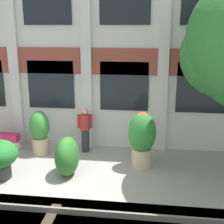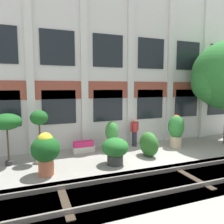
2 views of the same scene
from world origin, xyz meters
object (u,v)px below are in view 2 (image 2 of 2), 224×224
Objects in this scene: potted_plant_ribbed_drum at (115,149)px; resident_by_doorway at (135,131)px; potted_plant_low_pan at (7,123)px; potted_plant_glazed_jar at (112,135)px; potted_plant_fluted_column at (176,129)px; potted_plant_terracotta_small at (39,125)px; potted_plant_square_trough at (84,147)px; topiary_hedge at (149,144)px; potted_plant_stone_basin at (46,150)px.

resident_by_doorway is (2.05, 2.27, 0.18)m from potted_plant_ribbed_drum.
potted_plant_low_pan reaches higher than resident_by_doorway.
potted_plant_ribbed_drum is (4.18, -1.49, -1.15)m from potted_plant_low_pan.
potted_plant_ribbed_drum is (-0.57, -1.87, -0.17)m from potted_plant_glazed_jar.
potted_plant_terracotta_small is (-6.98, 0.05, 0.66)m from potted_plant_fluted_column.
potted_plant_low_pan is 1.93× the size of potted_plant_square_trough.
potted_plant_fluted_column reaches higher than resident_by_doorway.
potted_plant_low_pan is 1.23× the size of potted_plant_fluted_column.
potted_plant_square_trough is at bearing 169.12° from potted_plant_glazed_jar.
topiary_hedge is at bearing -159.22° from potted_plant_fluted_column.
potted_plant_ribbed_drum is at bearing -166.13° from topiary_hedge.
potted_plant_square_trough is at bearing 10.99° from potted_plant_low_pan.
potted_plant_terracotta_small reaches higher than potted_plant_fluted_column.
potted_plant_low_pan is at bearing 130.67° from potted_plant_stone_basin.
potted_plant_terracotta_small is at bearing 169.78° from topiary_hedge.
topiary_hedge reaches higher than potted_plant_square_trough.
potted_plant_stone_basin is (-3.37, -1.98, 0.12)m from potted_plant_glazed_jar.
potted_plant_glazed_jar is at bearing 30.50° from potted_plant_stone_basin.
potted_plant_low_pan is 1.39× the size of resident_by_doorway.
potted_plant_square_trough is 0.72× the size of resident_by_doorway.
potted_plant_terracotta_small is (-3.50, -0.53, 0.85)m from potted_plant_glazed_jar.
topiary_hedge is (1.90, 0.47, -0.08)m from potted_plant_ribbed_drum.
topiary_hedge is at bearing -10.22° from potted_plant_terracotta_small.
potted_plant_fluted_column is at bearing 54.12° from resident_by_doorway.
potted_plant_ribbed_drum is at bearing -162.40° from potted_plant_fluted_column.
potted_plant_ribbed_drum is at bearing -19.64° from potted_plant_low_pan.
potted_plant_low_pan is at bearing 170.44° from topiary_hedge.
potted_plant_terracotta_small is at bearing -158.97° from potted_plant_square_trough.
potted_plant_terracotta_small is at bearing -171.37° from potted_plant_glazed_jar.
topiary_hedge is at bearing -31.38° from potted_plant_square_trough.
topiary_hedge reaches higher than potted_plant_ribbed_drum.
potted_plant_low_pan is 8.27m from potted_plant_fluted_column.
potted_plant_ribbed_drum is at bearing -106.87° from potted_plant_glazed_jar.
potted_plant_fluted_column is 4.26m from potted_plant_ribbed_drum.
potted_plant_glazed_jar reaches higher than potted_plant_ribbed_drum.
potted_plant_low_pan reaches higher than potted_plant_glazed_jar.
topiary_hedge is at bearing 13.87° from potted_plant_ribbed_drum.
potted_plant_terracotta_small is (-2.09, -0.80, 1.40)m from potted_plant_square_trough.
potted_plant_terracotta_small is (-0.13, 1.45, 0.72)m from potted_plant_stone_basin.
potted_plant_fluted_column is (8.23, -0.21, -0.79)m from potted_plant_low_pan.
potted_plant_glazed_jar reaches higher than topiary_hedge.
potted_plant_glazed_jar is 0.87× the size of potted_plant_fluted_column.
potted_plant_terracotta_small reaches higher than potted_plant_stone_basin.
potted_plant_stone_basin is at bearing -168.46° from potted_plant_fluted_column.
potted_plant_square_trough is at bearing 111.51° from potted_plant_ribbed_drum.
potted_plant_square_trough is 2.33m from potted_plant_ribbed_drum.
potted_plant_ribbed_drum is 0.96× the size of topiary_hedge.
potted_plant_glazed_jar is 1.96m from potted_plant_ribbed_drum.
potted_plant_square_trough is 0.70× the size of potted_plant_stone_basin.
resident_by_doorway is at bearing 85.06° from topiary_hedge.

